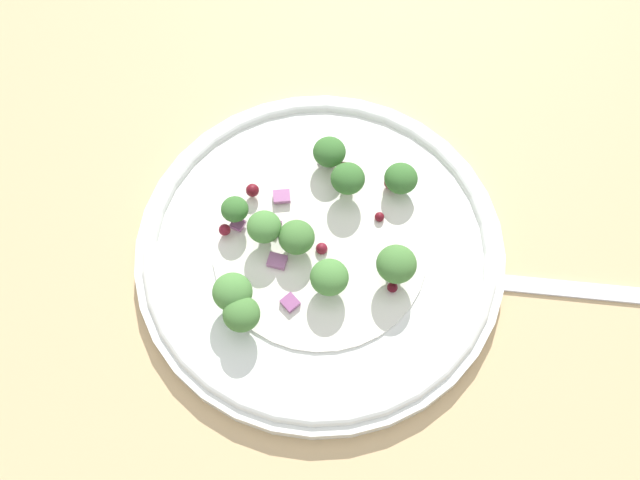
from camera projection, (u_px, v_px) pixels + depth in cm
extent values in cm
cube|color=tan|center=(281.00, 242.00, 56.86)|extent=(180.00, 180.00, 2.00)
cylinder|color=white|center=(320.00, 252.00, 54.76)|extent=(26.45, 26.45, 1.20)
torus|color=white|center=(320.00, 249.00, 54.22)|extent=(25.33, 25.33, 1.00)
cylinder|color=white|center=(320.00, 248.00, 54.13)|extent=(15.34, 15.34, 0.20)
cylinder|color=#8EB77A|center=(236.00, 215.00, 54.18)|extent=(0.73, 0.73, 0.73)
ellipsoid|color=#386B2D|center=(235.00, 209.00, 53.38)|extent=(1.95, 1.95, 1.47)
cylinder|color=#ADD18E|center=(400.00, 186.00, 55.84)|extent=(0.91, 0.91, 0.91)
ellipsoid|color=#386B2D|center=(401.00, 178.00, 54.84)|extent=(2.43, 2.43, 1.83)
cylinder|color=#8EB77A|center=(395.00, 271.00, 52.35)|extent=(1.03, 1.03, 1.03)
ellipsoid|color=#477A38|center=(396.00, 264.00, 51.22)|extent=(2.76, 2.76, 2.07)
cylinder|color=#9EC684|center=(297.00, 244.00, 53.64)|extent=(0.96, 0.96, 0.96)
ellipsoid|color=#477A38|center=(297.00, 237.00, 52.60)|extent=(2.55, 2.55, 1.91)
cylinder|color=#8EB77A|center=(243.00, 319.00, 51.10)|extent=(0.94, 0.94, 0.94)
ellipsoid|color=#477A38|center=(241.00, 314.00, 50.08)|extent=(2.50, 2.50, 1.88)
cylinder|color=#ADD18E|center=(329.00, 159.00, 56.52)|extent=(0.91, 0.91, 0.91)
ellipsoid|color=#386B2D|center=(329.00, 152.00, 55.53)|extent=(2.42, 2.42, 1.82)
cylinder|color=#8EB77A|center=(329.00, 284.00, 52.28)|extent=(0.99, 0.99, 0.99)
ellipsoid|color=#4C843D|center=(329.00, 277.00, 51.20)|extent=(2.64, 2.64, 1.98)
cylinder|color=#ADD18E|center=(234.00, 298.00, 51.74)|extent=(1.01, 1.01, 1.01)
ellipsoid|color=#4C843D|center=(232.00, 292.00, 50.63)|extent=(2.70, 2.70, 2.03)
cylinder|color=#ADD18E|center=(347.00, 186.00, 55.17)|extent=(0.93, 0.93, 0.93)
ellipsoid|color=#386B2D|center=(348.00, 178.00, 54.16)|extent=(2.47, 2.47, 1.85)
cylinder|color=#9EC684|center=(265.00, 233.00, 53.49)|extent=(0.90, 0.90, 0.90)
ellipsoid|color=#4C843D|center=(264.00, 227.00, 52.51)|extent=(2.41, 2.41, 1.81)
sphere|color=maroon|center=(225.00, 230.00, 53.80)|extent=(0.85, 0.85, 0.85)
sphere|color=maroon|center=(322.00, 249.00, 53.75)|extent=(0.85, 0.85, 0.85)
sphere|color=maroon|center=(344.00, 168.00, 55.79)|extent=(0.91, 0.91, 0.91)
sphere|color=maroon|center=(379.00, 217.00, 54.78)|extent=(0.71, 0.71, 0.71)
sphere|color=maroon|center=(252.00, 190.00, 55.11)|extent=(0.97, 0.97, 0.97)
sphere|color=#4C0A14|center=(392.00, 287.00, 52.33)|extent=(0.75, 0.75, 0.75)
sphere|color=maroon|center=(390.00, 183.00, 55.60)|extent=(0.85, 0.85, 0.85)
cube|color=#934C84|center=(290.00, 303.00, 52.11)|extent=(1.47, 1.47, 0.57)
cube|color=#A35B93|center=(276.00, 261.00, 53.36)|extent=(1.27, 1.48, 0.51)
cube|color=#934C84|center=(272.00, 221.00, 54.72)|extent=(1.42, 1.42, 0.44)
cube|color=#A35B93|center=(287.00, 197.00, 55.32)|extent=(1.15, 1.35, 0.36)
cube|color=#934C84|center=(237.00, 230.00, 54.14)|extent=(1.15, 1.18, 0.33)
cube|color=#843D75|center=(326.00, 157.00, 56.70)|extent=(1.14, 1.17, 0.31)
cube|color=silver|center=(590.00, 291.00, 53.90)|extent=(2.12, 15.05, 0.50)
cube|color=silver|center=(459.00, 278.00, 54.31)|extent=(2.62, 3.74, 0.50)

